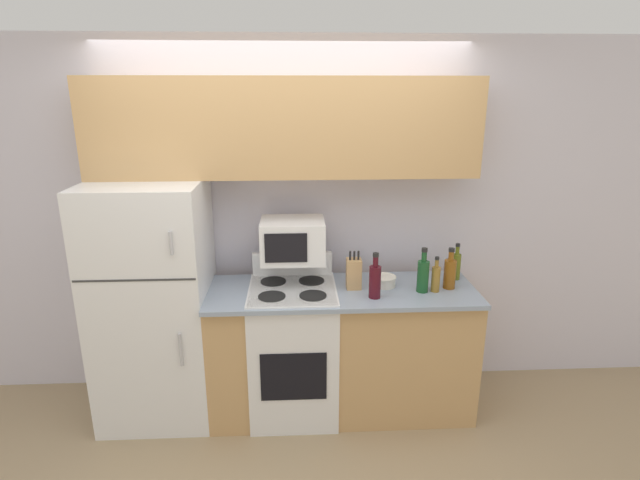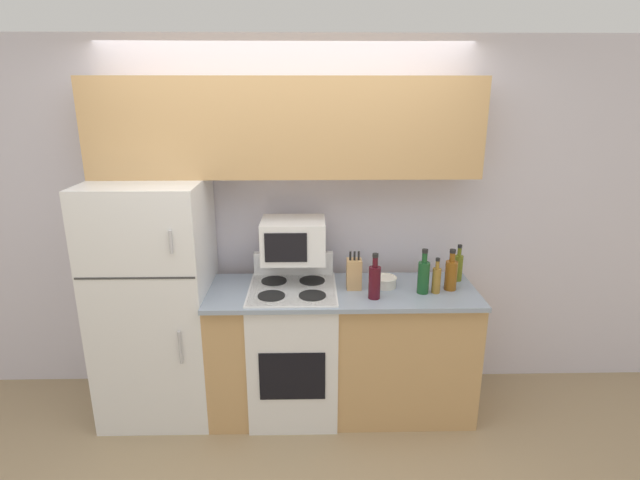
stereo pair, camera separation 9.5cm
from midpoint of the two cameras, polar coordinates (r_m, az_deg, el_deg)
ground_plane at (r=3.56m, az=-2.87°, el=-21.23°), size 12.00×12.00×0.00m
wall_back at (r=3.64m, az=-2.86°, el=2.16°), size 8.00×0.05×2.55m
lower_cabinets at (r=3.56m, az=3.24°, el=-12.38°), size 1.79×0.63×0.92m
refrigerator at (r=3.57m, az=-17.49°, el=-6.62°), size 0.74×0.70×1.64m
upper_cabinets at (r=3.33m, az=-3.13°, el=12.74°), size 2.53×0.34×0.63m
stove at (r=3.53m, az=-2.25°, el=-12.25°), size 0.58×0.61×1.09m
microwave at (r=3.34m, az=-2.27°, el=0.02°), size 0.42×0.35×0.27m
knife_block at (r=3.33m, az=4.72°, el=-3.87°), size 0.10×0.09×0.26m
bowl at (r=3.40m, az=8.20°, el=-4.70°), size 0.16×0.16×0.07m
bottle_olive_oil at (r=3.60m, az=16.25°, el=-2.94°), size 0.06×0.06×0.26m
bottle_whiskey at (r=3.43m, az=15.51°, el=-3.76°), size 0.08×0.08×0.28m
bottle_wine_red at (r=3.19m, az=7.10°, el=-4.66°), size 0.08×0.08×0.30m
bottle_vinegar at (r=3.35m, az=13.96°, el=-4.37°), size 0.06×0.06×0.24m
bottle_wine_green at (r=3.32m, az=12.55°, el=-4.03°), size 0.08×0.08×0.30m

